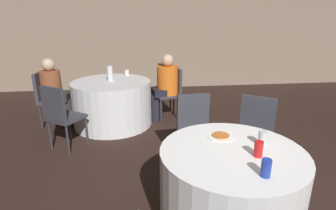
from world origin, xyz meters
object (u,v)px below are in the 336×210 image
person_orange_shirt (164,86)px  pizza_plate_near (221,136)px  chair_near_north (195,126)px  soda_can_blue (266,168)px  person_floral_shirt (57,93)px  soda_can_red (258,149)px  table_near (229,191)px  chair_far_northeast (162,84)px  soda_can_silver (262,138)px  chair_near_northeast (255,130)px  bottle_far (110,74)px  chair_far_east (173,89)px  table_far (113,103)px  chair_far_west (47,94)px  chair_far_southwest (60,112)px

person_orange_shirt → pizza_plate_near: size_ratio=4.91×
chair_near_north → pizza_plate_near: bearing=90.5°
soda_can_blue → person_floral_shirt: bearing=125.8°
chair_near_north → soda_can_red: (0.23, -1.09, 0.27)m
table_near → soda_can_blue: bearing=-76.6°
table_near → soda_can_blue: (0.09, -0.36, 0.44)m
chair_far_northeast → pizza_plate_near: (0.25, -2.86, 0.21)m
soda_can_red → soda_can_silver: bearing=57.0°
person_floral_shirt → chair_near_northeast: bearing=58.8°
chair_near_northeast → soda_can_blue: bearing=102.7°
person_floral_shirt → bottle_far: (0.88, -0.01, 0.30)m
person_orange_shirt → person_floral_shirt: person_orange_shirt is taller
person_orange_shirt → soda_can_silver: (0.52, -2.63, 0.21)m
person_orange_shirt → person_floral_shirt: (-1.79, -0.10, -0.03)m
chair_near_north → person_orange_shirt: 1.72m
chair_far_east → chair_far_northeast: bearing=11.7°
table_far → chair_far_west: size_ratio=1.43×
pizza_plate_near → soda_can_silver: size_ratio=1.93×
chair_near_north → chair_near_northeast: bearing=160.2°
table_near → table_far: size_ratio=0.88×
chair_far_southwest → soda_can_blue: size_ratio=7.48×
soda_can_red → table_far: bearing=116.2°
chair_far_west → chair_far_southwest: bearing=29.3°
chair_far_west → soda_can_red: chair_far_west is taller
chair_far_east → soda_can_blue: chair_far_east is taller
person_floral_shirt → bottle_far: person_floral_shirt is taller
chair_near_northeast → chair_far_northeast: bearing=-35.3°
chair_far_northeast → chair_far_west: (-1.95, -0.52, 0.00)m
chair_far_northeast → soda_can_silver: size_ratio=7.48×
chair_near_north → chair_far_northeast: same height
pizza_plate_near → chair_far_southwest: bearing=141.1°
chair_far_northeast → chair_near_northeast: bearing=166.5°
person_orange_shirt → soda_can_silver: 2.69m
soda_can_red → bottle_far: size_ratio=0.49×
table_far → chair_far_northeast: 1.08m
person_orange_shirt → pizza_plate_near: bearing=175.9°
person_orange_shirt → soda_can_red: person_orange_shirt is taller
chair_near_north → chair_far_east: size_ratio=1.00×
chair_near_northeast → soda_can_red: 1.04m
chair_near_northeast → soda_can_blue: size_ratio=7.48×
chair_far_northeast → soda_can_blue: chair_far_northeast is taller
table_near → person_orange_shirt: bearing=95.4°
person_orange_shirt → chair_near_north: bearing=176.2°
pizza_plate_near → person_floral_shirt: bearing=131.1°
chair_near_north → chair_far_west: (-2.14, 1.62, 0.00)m
chair_near_north → person_floral_shirt: 2.54m
table_near → chair_near_north: bearing=94.6°
soda_can_silver → soda_can_blue: size_ratio=1.00×
soda_can_red → chair_far_southwest: bearing=137.1°
chair_near_northeast → soda_can_blue: (-0.48, -1.17, 0.27)m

